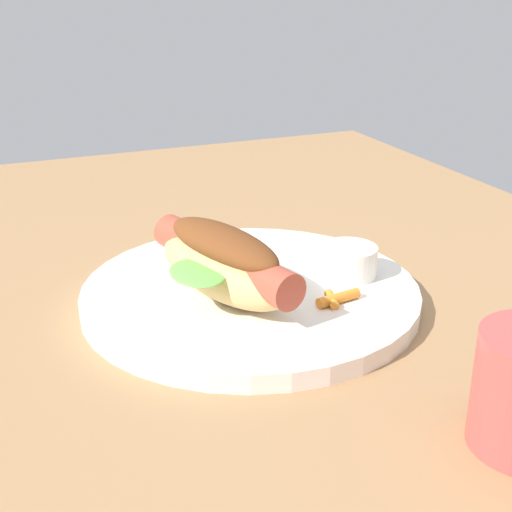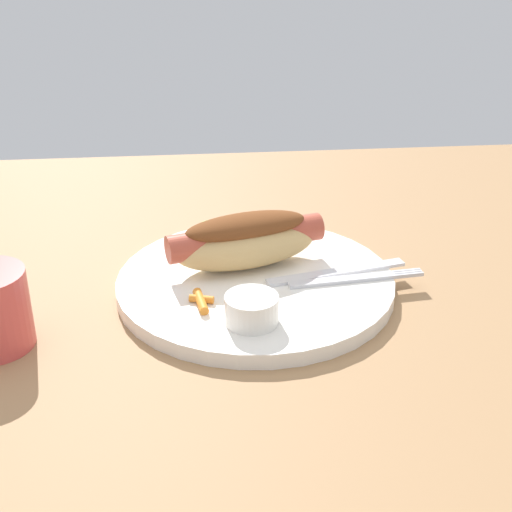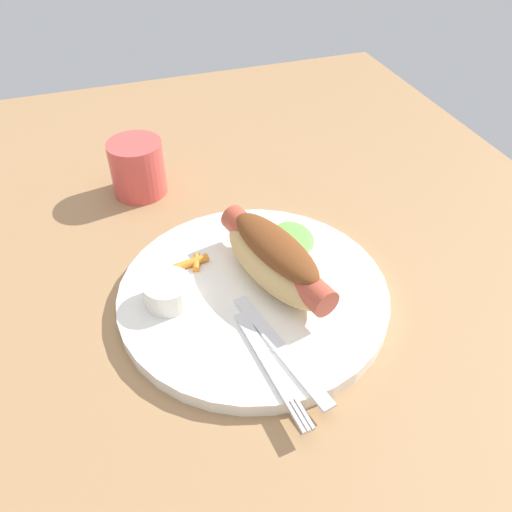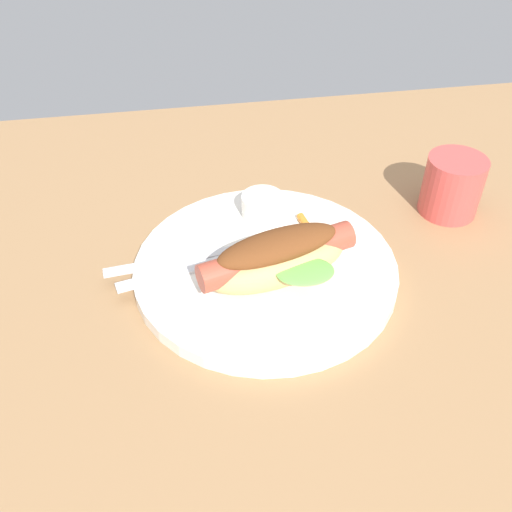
# 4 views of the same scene
# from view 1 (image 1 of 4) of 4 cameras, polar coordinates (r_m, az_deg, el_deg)

# --- Properties ---
(ground_plane) EXTENTS (1.20, 0.90, 0.02)m
(ground_plane) POSITION_cam_1_polar(r_m,az_deg,el_deg) (0.61, -0.95, -5.84)
(ground_plane) COLOR #9E754C
(plate) EXTENTS (0.29, 0.29, 0.02)m
(plate) POSITION_cam_1_polar(r_m,az_deg,el_deg) (0.64, -0.44, -3.03)
(plate) COLOR white
(plate) RESTS_ON ground_plane
(hot_dog) EXTENTS (0.17, 0.10, 0.06)m
(hot_dog) POSITION_cam_1_polar(r_m,az_deg,el_deg) (0.60, -2.62, -0.42)
(hot_dog) COLOR tan
(hot_dog) RESTS_ON plate
(sauce_ramekin) EXTENTS (0.05, 0.05, 0.03)m
(sauce_ramekin) POSITION_cam_1_polar(r_m,az_deg,el_deg) (0.65, 7.27, -0.40)
(sauce_ramekin) COLOR white
(sauce_ramekin) RESTS_ON plate
(fork) EXTENTS (0.15, 0.03, 0.00)m
(fork) POSITION_cam_1_polar(r_m,az_deg,el_deg) (0.73, -2.18, 1.10)
(fork) COLOR silver
(fork) RESTS_ON plate
(knife) EXTENTS (0.16, 0.05, 0.00)m
(knife) POSITION_cam_1_polar(r_m,az_deg,el_deg) (0.71, -3.01, 0.50)
(knife) COLOR silver
(knife) RESTS_ON plate
(carrot_garnish) EXTENTS (0.03, 0.04, 0.01)m
(carrot_garnish) POSITION_cam_1_polar(r_m,az_deg,el_deg) (0.60, 6.32, -3.34)
(carrot_garnish) COLOR orange
(carrot_garnish) RESTS_ON plate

